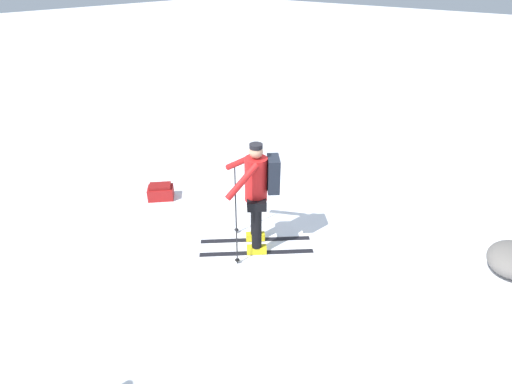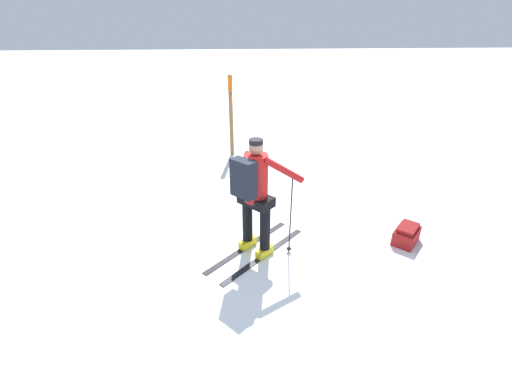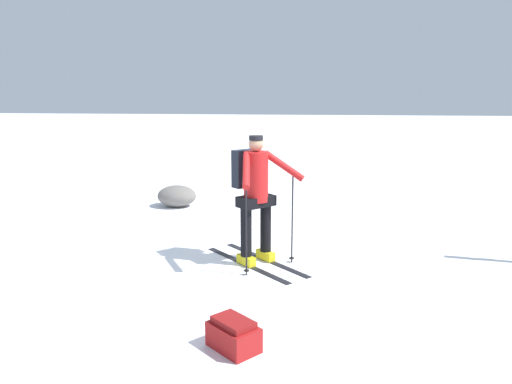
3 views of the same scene
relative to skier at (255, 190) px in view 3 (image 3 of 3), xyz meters
The scene contains 4 objects.
ground_plane 1.03m from the skier, 11.52° to the right, with size 80.00×80.00×0.00m, color white.
skier is the anchor object (origin of this frame).
dropped_backpack 2.51m from the skier, 88.38° to the right, with size 0.55×0.54×0.29m.
rock_boulder 3.77m from the skier, 121.82° to the left, with size 0.78×0.66×0.43m, color slate.
Camera 3 is at (0.51, -6.45, 2.34)m, focal length 35.00 mm.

